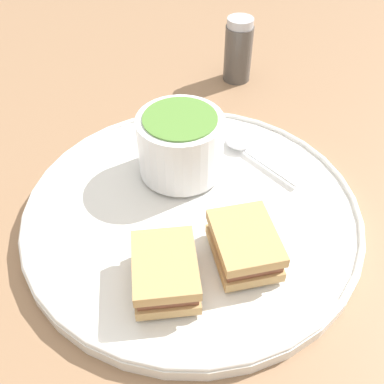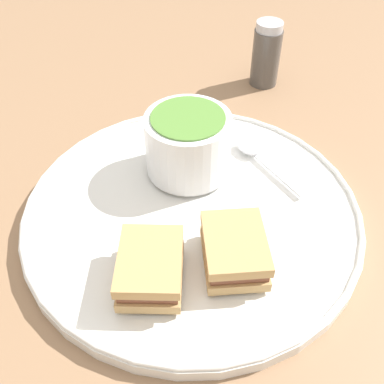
% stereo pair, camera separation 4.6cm
% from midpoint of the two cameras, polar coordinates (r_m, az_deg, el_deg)
% --- Properties ---
extents(ground_plane, '(2.40, 2.40, 0.00)m').
position_cam_midpoint_polar(ground_plane, '(0.49, 2.70, -3.34)').
color(ground_plane, '#8E6B4C').
extents(plate, '(0.36, 0.36, 0.02)m').
position_cam_midpoint_polar(plate, '(0.48, 2.74, -2.57)').
color(plate, white).
rests_on(plate, ground_plane).
extents(soup_bowl, '(0.09, 0.09, 0.07)m').
position_cam_midpoint_polar(soup_bowl, '(0.49, 2.18, 6.07)').
color(soup_bowl, white).
rests_on(soup_bowl, plate).
extents(spoon, '(0.10, 0.07, 0.01)m').
position_cam_midpoint_polar(spoon, '(0.54, 10.16, 5.06)').
color(spoon, silver).
rests_on(spoon, plate).
extents(sandwich_half_near, '(0.08, 0.09, 0.03)m').
position_cam_midpoint_polar(sandwich_half_near, '(0.40, -2.01, -9.74)').
color(sandwich_half_near, tan).
rests_on(sandwich_half_near, plate).
extents(sandwich_half_far, '(0.09, 0.09, 0.03)m').
position_cam_midpoint_polar(sandwich_half_far, '(0.42, 8.59, -7.46)').
color(sandwich_half_far, tan).
rests_on(sandwich_half_far, plate).
extents(salt_shaker, '(0.04, 0.04, 0.09)m').
position_cam_midpoint_polar(salt_shaker, '(0.69, 11.37, 16.70)').
color(salt_shaker, '#4C4742').
rests_on(salt_shaker, ground_plane).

